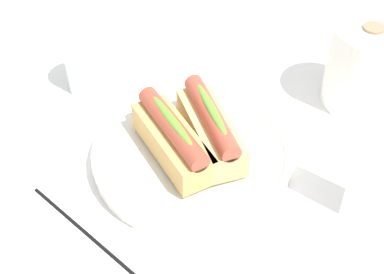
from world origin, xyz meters
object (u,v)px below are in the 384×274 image
(hotdog_back, at_px, (211,127))
(chopstick_near, at_px, (89,235))
(serving_bowl, at_px, (192,155))
(water_glass, at_px, (88,66))
(hotdog_front, at_px, (173,138))
(paper_towel_roll, at_px, (364,66))

(hotdog_back, height_order, chopstick_near, hotdog_back)
(serving_bowl, bearing_deg, hotdog_back, 74.45)
(hotdog_back, xyz_separation_m, water_glass, (-0.24, -0.05, -0.02))
(hotdog_back, relative_size, water_glass, 1.76)
(serving_bowl, relative_size, hotdog_front, 1.75)
(hotdog_front, xyz_separation_m, chopstick_near, (0.03, -0.15, -0.05))
(serving_bowl, xyz_separation_m, chopstick_near, (0.02, -0.18, -0.01))
(serving_bowl, height_order, paper_towel_roll, paper_towel_roll)
(water_glass, bearing_deg, paper_towel_roll, 46.92)
(water_glass, height_order, chopstick_near, water_glass)
(chopstick_near, bearing_deg, water_glass, 139.90)
(hotdog_back, xyz_separation_m, paper_towel_roll, (0.05, 0.26, 0.01))
(serving_bowl, relative_size, chopstick_near, 1.25)
(hotdog_front, xyz_separation_m, hotdog_back, (0.01, 0.05, 0.00))
(serving_bowl, distance_m, paper_towel_roll, 0.29)
(water_glass, bearing_deg, hotdog_front, -1.08)
(water_glass, bearing_deg, chopstick_near, -31.51)
(water_glass, distance_m, chopstick_near, 0.30)
(hotdog_back, relative_size, chopstick_near, 0.72)
(serving_bowl, height_order, hotdog_front, hotdog_front)
(hotdog_front, distance_m, paper_towel_roll, 0.31)
(hotdog_front, relative_size, chopstick_near, 0.71)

